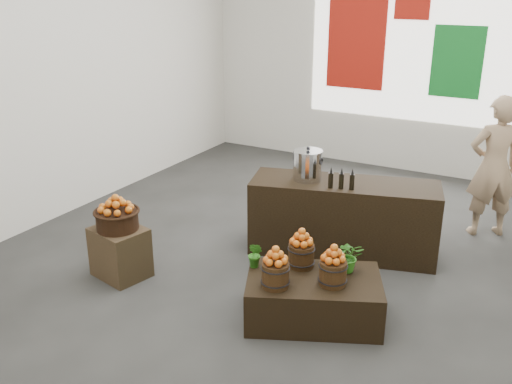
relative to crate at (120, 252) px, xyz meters
The scene contains 22 objects.
ground 1.79m from the crate, 44.07° to the left, with size 7.00×7.00×0.00m, color #383835.
back_wall 5.20m from the crate, 74.94° to the left, with size 6.00×0.04×4.00m, color silver.
back_opening 5.27m from the crate, 71.54° to the left, with size 3.20×0.02×2.40m, color white.
deco_red_left 5.03m from the crate, 81.85° to the left, with size 0.90×0.04×1.40m, color #A3170C.
deco_green_right 5.38m from the crate, 65.19° to the left, with size 0.70×0.04×1.00m, color #117224.
deco_red_upper 5.42m from the crate, 72.60° to the left, with size 0.50×0.04×0.50m, color #A3170C.
crate is the anchor object (origin of this frame).
wicker_basket 0.35m from the crate, ahead, with size 0.41×0.41×0.19m, color black.
apples_in_basket 0.53m from the crate, ahead, with size 0.32×0.32×0.17m, color #AE0507, non-canonical shape.
display_table 2.01m from the crate, ahead, with size 1.15×0.71×0.40m, color black.
apple_bucket_front_left 1.78m from the crate, ahead, with size 0.23×0.23×0.21m, color #3D2310.
apples_in_bucket_front_left 1.82m from the crate, ahead, with size 0.17×0.17×0.15m, color #AE0507, non-canonical shape.
apple_bucket_front_right 2.19m from the crate, ahead, with size 0.23×0.23×0.21m, color #3D2310.
apples_in_bucket_front_right 2.22m from the crate, ahead, with size 0.17×0.17×0.15m, color #AE0507, non-canonical shape.
apple_bucket_rear 1.86m from the crate, 11.37° to the left, with size 0.23×0.23×0.21m, color #3D2310.
apples_in_bucket_rear 1.89m from the crate, 11.37° to the left, with size 0.17×0.17×0.15m, color #AE0507, non-canonical shape.
herb_garnish_right 2.27m from the crate, 12.29° to the left, with size 0.26×0.23×0.29m, color #256715.
herb_garnish_left 1.49m from the crate, ahead, with size 0.14×0.11×0.25m, color #256715.
counter 2.35m from the crate, 42.01° to the left, with size 1.96×0.62×0.80m, color black.
stock_pot_left 2.11m from the crate, 47.12° to the left, with size 0.30×0.30×0.30m, color silver.
oil_cruets 2.36m from the crate, 37.56° to the left, with size 0.21×0.05×0.22m, color black, non-canonical shape.
shopper 4.19m from the crate, 43.11° to the left, with size 0.60×0.39×1.63m, color #997C5E.
Camera 1 is at (2.37, -5.03, 2.81)m, focal length 40.00 mm.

